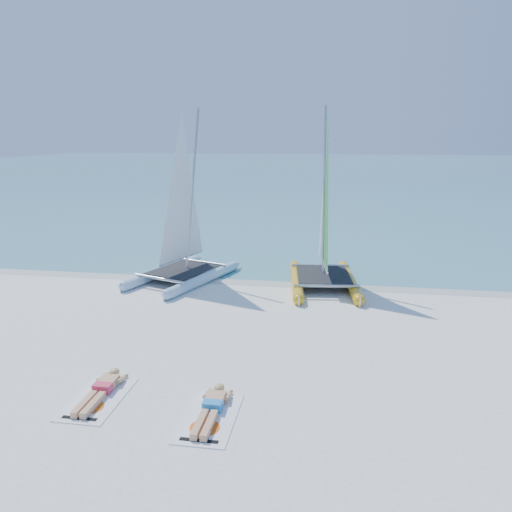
{
  "coord_description": "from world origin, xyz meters",
  "views": [
    {
      "loc": [
        2.46,
        -11.82,
        5.24
      ],
      "look_at": [
        0.38,
        1.2,
        1.99
      ],
      "focal_mm": 35.0,
      "sensor_mm": 36.0,
      "label": 1
    }
  ],
  "objects_px": {
    "towel_a": "(98,399)",
    "towel_b": "(209,418)",
    "catamaran_yellow": "(324,227)",
    "sunbather_a": "(102,389)",
    "catamaran_blue": "(183,229)",
    "sunbather_b": "(212,407)"
  },
  "relations": [
    {
      "from": "sunbather_b",
      "to": "towel_b",
      "type": "bearing_deg",
      "value": -90.0
    },
    {
      "from": "towel_a",
      "to": "sunbather_a",
      "type": "xyz_separation_m",
      "value": [
        0.0,
        0.19,
        0.11
      ]
    },
    {
      "from": "towel_a",
      "to": "sunbather_b",
      "type": "height_order",
      "value": "sunbather_b"
    },
    {
      "from": "catamaran_blue",
      "to": "towel_b",
      "type": "xyz_separation_m",
      "value": [
        3.19,
        -8.84,
        -1.88
      ]
    },
    {
      "from": "catamaran_blue",
      "to": "towel_a",
      "type": "xyz_separation_m",
      "value": [
        0.78,
        -8.52,
        -1.88
      ]
    },
    {
      "from": "towel_a",
      "to": "sunbather_b",
      "type": "bearing_deg",
      "value": -3.06
    },
    {
      "from": "towel_a",
      "to": "towel_b",
      "type": "distance_m",
      "value": 2.43
    },
    {
      "from": "catamaran_blue",
      "to": "catamaran_yellow",
      "type": "xyz_separation_m",
      "value": [
        5.02,
        0.5,
        0.13
      ]
    },
    {
      "from": "catamaran_yellow",
      "to": "towel_b",
      "type": "relative_size",
      "value": 3.47
    },
    {
      "from": "sunbather_a",
      "to": "towel_b",
      "type": "xyz_separation_m",
      "value": [
        2.41,
        -0.51,
        -0.11
      ]
    },
    {
      "from": "catamaran_yellow",
      "to": "sunbather_a",
      "type": "distance_m",
      "value": 9.98
    },
    {
      "from": "catamaran_blue",
      "to": "towel_a",
      "type": "distance_m",
      "value": 8.76
    },
    {
      "from": "towel_a",
      "to": "sunbather_a",
      "type": "relative_size",
      "value": 1.07
    },
    {
      "from": "catamaran_blue",
      "to": "sunbather_a",
      "type": "relative_size",
      "value": 3.68
    },
    {
      "from": "catamaran_yellow",
      "to": "sunbather_b",
      "type": "xyz_separation_m",
      "value": [
        -1.83,
        -9.15,
        -1.9
      ]
    },
    {
      "from": "catamaran_yellow",
      "to": "towel_a",
      "type": "height_order",
      "value": "catamaran_yellow"
    },
    {
      "from": "catamaran_blue",
      "to": "catamaran_yellow",
      "type": "distance_m",
      "value": 5.04
    },
    {
      "from": "sunbather_b",
      "to": "sunbather_a",
      "type": "bearing_deg",
      "value": 172.42
    },
    {
      "from": "towel_b",
      "to": "sunbather_b",
      "type": "xyz_separation_m",
      "value": [
        0.0,
        0.19,
        0.11
      ]
    },
    {
      "from": "towel_a",
      "to": "sunbather_b",
      "type": "xyz_separation_m",
      "value": [
        2.41,
        -0.13,
        0.11
      ]
    },
    {
      "from": "towel_b",
      "to": "sunbather_b",
      "type": "bearing_deg",
      "value": 90.0
    },
    {
      "from": "towel_a",
      "to": "sunbather_a",
      "type": "height_order",
      "value": "sunbather_a"
    }
  ]
}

